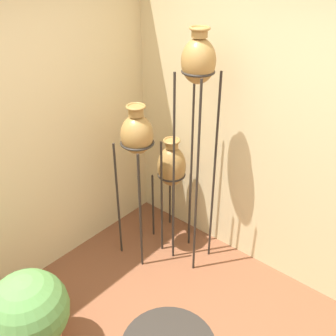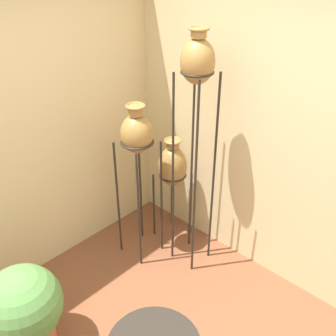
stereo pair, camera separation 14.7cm
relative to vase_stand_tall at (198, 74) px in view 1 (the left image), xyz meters
name	(u,v)px [view 1 (the left image)]	position (x,y,z in m)	size (l,w,h in m)	color
wall_right	(299,135)	(0.39, -0.69, -0.42)	(0.06, 7.22, 2.70)	beige
vase_stand_tall	(198,74)	(0.00, 0.00, 0.00)	(0.26, 0.26, 2.10)	#28231E
vase_stand_medium	(137,138)	(-0.25, 0.41, -0.56)	(0.30, 0.30, 1.50)	#28231E
vase_stand_short	(172,167)	(0.12, 0.35, -0.98)	(0.28, 0.28, 1.08)	#28231E
potted_plant	(30,316)	(-1.54, 0.21, -1.36)	(0.55, 0.55, 0.74)	#B26647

